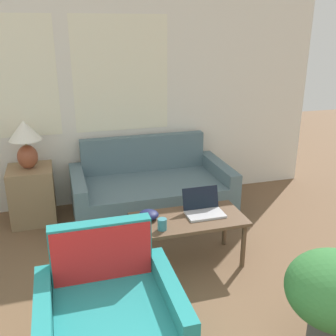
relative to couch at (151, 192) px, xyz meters
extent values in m
cube|color=white|center=(-0.77, 0.49, 1.05)|extent=(6.04, 0.05, 2.60)
cube|color=white|center=(-1.48, 0.46, 1.30)|extent=(1.10, 0.01, 1.30)
cube|color=white|center=(-0.22, 0.46, 1.30)|extent=(1.10, 0.01, 1.30)
cube|color=slate|center=(0.00, -0.07, -0.05)|extent=(1.50, 0.95, 0.40)
cube|color=slate|center=(0.00, 0.34, 0.17)|extent=(1.50, 0.12, 0.84)
cube|color=slate|center=(-0.82, -0.07, 0.03)|extent=(0.14, 0.95, 0.55)
cube|color=slate|center=(0.82, -0.07, 0.03)|extent=(0.14, 0.95, 0.55)
cube|color=teal|center=(-0.77, -1.77, 0.18)|extent=(0.67, 0.10, 0.86)
cube|color=teal|center=(-0.39, -2.13, 0.03)|extent=(0.10, 0.81, 0.57)
cube|color=red|center=(-0.77, -1.83, 0.28)|extent=(0.66, 0.01, 0.62)
cube|color=#937551|center=(-1.31, 0.15, 0.06)|extent=(0.47, 0.47, 0.63)
ellipsoid|color=brown|center=(-1.31, 0.15, 0.50)|extent=(0.21, 0.21, 0.26)
cylinder|color=tan|center=(-1.31, 0.15, 0.66)|extent=(0.02, 0.02, 0.06)
cone|color=white|center=(-1.31, 0.15, 0.79)|extent=(0.34, 0.34, 0.21)
cube|color=brown|center=(0.07, -1.13, 0.19)|extent=(1.01, 0.51, 0.03)
cylinder|color=brown|center=(-0.38, -1.34, -0.04)|extent=(0.04, 0.04, 0.43)
cylinder|color=brown|center=(0.53, -1.34, -0.04)|extent=(0.04, 0.04, 0.43)
cylinder|color=brown|center=(-0.38, -0.93, -0.04)|extent=(0.04, 0.04, 0.43)
cylinder|color=brown|center=(0.53, -0.93, -0.04)|extent=(0.04, 0.04, 0.43)
cube|color=#B7B7BC|center=(0.23, -1.13, 0.21)|extent=(0.34, 0.21, 0.02)
cube|color=black|center=(0.23, -1.00, 0.32)|extent=(0.34, 0.06, 0.20)
cylinder|color=teal|center=(-0.21, -1.28, 0.25)|extent=(0.08, 0.08, 0.10)
ellipsoid|color=#191E4C|center=(-0.27, -1.05, 0.24)|extent=(0.18, 0.18, 0.08)
cylinder|color=#4C4C4C|center=(0.61, -2.42, -0.12)|extent=(0.26, 0.26, 0.27)
ellipsoid|color=#337538|center=(0.61, -2.42, 0.25)|extent=(0.63, 0.63, 0.47)
camera|label=1|loc=(-0.98, -4.11, 1.81)|focal=42.00mm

